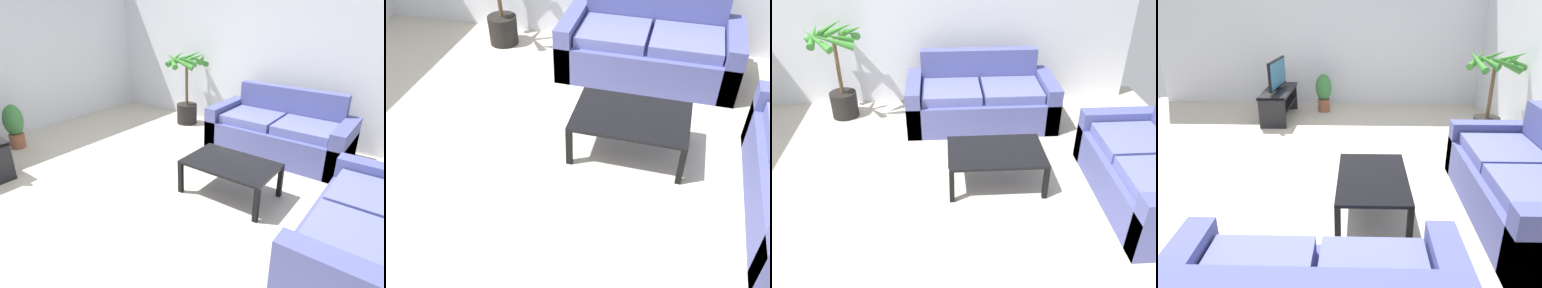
% 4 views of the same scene
% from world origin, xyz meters
% --- Properties ---
extents(ground_plane, '(6.60, 6.60, 0.00)m').
position_xyz_m(ground_plane, '(0.00, 0.00, 0.00)').
color(ground_plane, beige).
extents(wall_back, '(6.00, 0.06, 2.70)m').
position_xyz_m(wall_back, '(0.00, 3.00, 1.35)').
color(wall_back, silver).
rests_on(wall_back, ground).
extents(couch_main, '(1.92, 0.90, 0.90)m').
position_xyz_m(couch_main, '(0.78, 2.28, 0.30)').
color(couch_main, '#4C518C').
rests_on(couch_main, ground).
extents(couch_loveseat, '(0.90, 1.68, 0.90)m').
position_xyz_m(couch_loveseat, '(2.28, 0.52, 0.30)').
color(couch_loveseat, '#4C518C').
rests_on(couch_loveseat, ground).
extents(coffee_table, '(0.99, 0.64, 0.40)m').
position_xyz_m(coffee_table, '(0.80, 0.89, 0.35)').
color(coffee_table, black).
rests_on(coffee_table, ground).
extents(potted_palm, '(0.82, 0.81, 1.29)m').
position_xyz_m(potted_palm, '(-1.08, 2.55, 0.62)').
color(potted_palm, black).
rests_on(potted_palm, ground).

